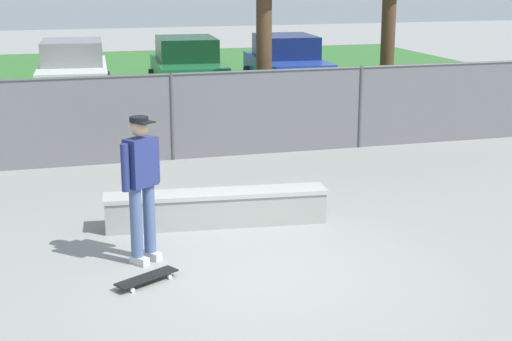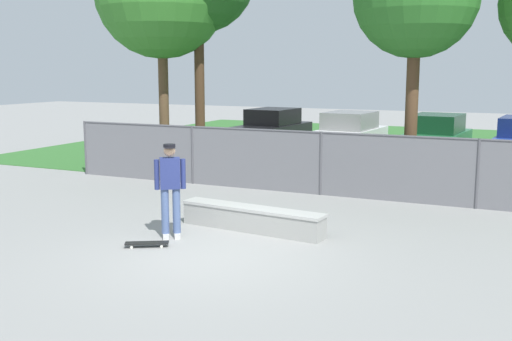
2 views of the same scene
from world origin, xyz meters
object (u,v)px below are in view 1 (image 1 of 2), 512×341
car_green (187,67)px  car_blue (286,64)px  skateboard (147,278)px  car_white (73,71)px  concrete_ledge (216,208)px  skateboarder (141,182)px

car_green → car_blue: (2.95, -0.09, 0.00)m
skateboard → car_white: bearing=90.3°
car_green → skateboard: bearing=-103.2°
concrete_ledge → car_blue: bearing=67.2°
skateboarder → car_white: (-0.13, 12.59, -0.19)m
skateboarder → concrete_ledge: bearing=43.6°
concrete_ledge → skateboarder: bearing=-136.4°
skateboard → skateboarder: bearing=84.2°
skateboard → car_blue: bearing=65.4°
concrete_ledge → car_green: 11.69m
skateboarder → car_white: bearing=90.6°
car_white → car_blue: size_ratio=1.00×
skateboarder → car_blue: (6.01, 12.58, -0.19)m
skateboard → car_green: size_ratio=0.18×
skateboarder → car_green: bearing=76.4°
car_white → car_green: 3.19m
skateboard → car_white: 13.33m
concrete_ledge → car_white: (-1.33, 11.45, 0.59)m
skateboarder → car_green: size_ratio=0.43×
concrete_ledge → car_blue: 12.42m
concrete_ledge → skateboarder: skateboarder is taller
car_white → car_blue: same height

